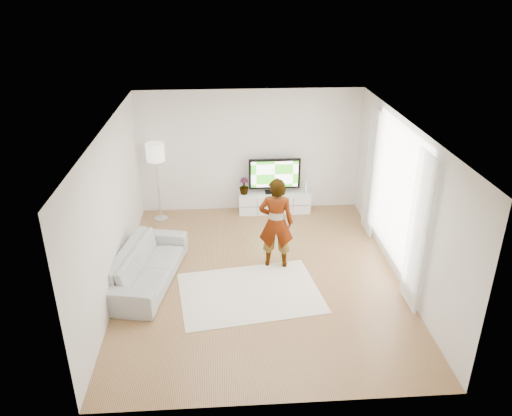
{
  "coord_description": "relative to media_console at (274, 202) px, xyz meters",
  "views": [
    {
      "loc": [
        -0.6,
        -7.71,
        4.99
      ],
      "look_at": [
        -0.04,
        0.4,
        1.2
      ],
      "focal_mm": 35.0,
      "sensor_mm": 36.0,
      "label": 1
    }
  ],
  "objects": [
    {
      "name": "player",
      "position": [
        -0.22,
        -2.38,
        0.66
      ],
      "size": [
        0.69,
        0.51,
        1.75
      ],
      "primitive_type": "imported",
      "rotation": [
        0.0,
        0.0,
        3.0
      ],
      "color": "#334772",
      "rests_on": "rug"
    },
    {
      "name": "window",
      "position": [
        1.94,
        -2.46,
        1.22
      ],
      "size": [
        0.01,
        2.6,
        2.5
      ],
      "primitive_type": "cube",
      "color": "white",
      "rests_on": "wall_right"
    },
    {
      "name": "media_console",
      "position": [
        0.0,
        0.0,
        0.0
      ],
      "size": [
        1.64,
        0.47,
        0.46
      ],
      "color": "white",
      "rests_on": "floor"
    },
    {
      "name": "game_console",
      "position": [
        0.72,
        -0.0,
        0.35
      ],
      "size": [
        0.06,
        0.18,
        0.24
      ],
      "rotation": [
        0.0,
        0.0,
        0.02
      ],
      "color": "white",
      "rests_on": "media_console"
    },
    {
      "name": "wall_back",
      "position": [
        -0.54,
        0.24,
        1.17
      ],
      "size": [
        5.0,
        0.02,
        2.8
      ],
      "primitive_type": "cube",
      "color": "silver",
      "rests_on": "floor"
    },
    {
      "name": "potted_plant",
      "position": [
        -0.7,
        0.0,
        0.42
      ],
      "size": [
        0.22,
        0.22,
        0.38
      ],
      "primitive_type": "imported",
      "rotation": [
        0.0,
        0.0,
        -0.03
      ],
      "color": "#3F7238",
      "rests_on": "media_console"
    },
    {
      "name": "curtain_near",
      "position": [
        1.86,
        -3.76,
        1.12
      ],
      "size": [
        0.04,
        0.7,
        2.6
      ],
      "primitive_type": "cube",
      "color": "white",
      "rests_on": "floor"
    },
    {
      "name": "floor",
      "position": [
        -0.54,
        -2.76,
        -0.23
      ],
      "size": [
        6.0,
        6.0,
        0.0
      ],
      "primitive_type": "plane",
      "color": "#B0834F",
      "rests_on": "ground"
    },
    {
      "name": "wall_right",
      "position": [
        1.96,
        -2.76,
        1.17
      ],
      "size": [
        0.02,
        6.0,
        2.8
      ],
      "primitive_type": "cube",
      "color": "silver",
      "rests_on": "floor"
    },
    {
      "name": "rug",
      "position": [
        -0.75,
        -3.27,
        -0.23
      ],
      "size": [
        2.6,
        2.04,
        0.01
      ],
      "primitive_type": "cube",
      "rotation": [
        0.0,
        0.0,
        0.15
      ],
      "color": "white",
      "rests_on": "floor"
    },
    {
      "name": "television",
      "position": [
        0.0,
        0.03,
        0.67
      ],
      "size": [
        1.17,
        0.23,
        0.82
      ],
      "color": "black",
      "rests_on": "media_console"
    },
    {
      "name": "floor_lamp",
      "position": [
        -2.59,
        -0.22,
        1.27
      ],
      "size": [
        0.39,
        0.39,
        1.77
      ],
      "color": "silver",
      "rests_on": "floor"
    },
    {
      "name": "curtain_far",
      "position": [
        1.86,
        -1.16,
        1.12
      ],
      "size": [
        0.04,
        0.7,
        2.6
      ],
      "primitive_type": "cube",
      "color": "white",
      "rests_on": "floor"
    },
    {
      "name": "wall_left",
      "position": [
        -3.04,
        -2.76,
        1.17
      ],
      "size": [
        0.02,
        6.0,
        2.8
      ],
      "primitive_type": "cube",
      "color": "silver",
      "rests_on": "floor"
    },
    {
      "name": "sofa",
      "position": [
        -2.55,
        -2.78,
        0.1
      ],
      "size": [
        1.31,
        2.4,
        0.66
      ],
      "primitive_type": "imported",
      "rotation": [
        0.0,
        0.0,
        1.38
      ],
      "color": "#A7A7A2",
      "rests_on": "floor"
    },
    {
      "name": "ceiling",
      "position": [
        -0.54,
        -2.76,
        2.57
      ],
      "size": [
        6.0,
        6.0,
        0.0
      ],
      "primitive_type": "plane",
      "color": "white",
      "rests_on": "wall_back"
    },
    {
      "name": "wall_front",
      "position": [
        -0.54,
        -5.76,
        1.17
      ],
      "size": [
        5.0,
        0.02,
        2.8
      ],
      "primitive_type": "cube",
      "color": "silver",
      "rests_on": "floor"
    }
  ]
}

